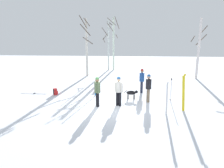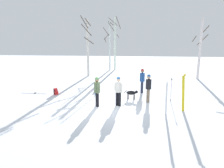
% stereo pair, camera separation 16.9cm
% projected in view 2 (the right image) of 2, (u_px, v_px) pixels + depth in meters
% --- Properties ---
extents(ground_plane, '(60.00, 60.00, 0.00)m').
position_uv_depth(ground_plane, '(107.00, 108.00, 11.76)').
color(ground_plane, white).
extents(person_0, '(0.34, 0.51, 1.72)m').
position_uv_depth(person_0, '(142.00, 79.00, 14.79)').
color(person_0, '#1E2338').
rests_on(person_0, ground_plane).
extents(person_1, '(0.47, 0.34, 1.72)m').
position_uv_depth(person_1, '(118.00, 89.00, 12.02)').
color(person_1, black).
rests_on(person_1, ground_plane).
extents(person_2, '(0.34, 0.52, 1.72)m').
position_uv_depth(person_2, '(148.00, 86.00, 12.72)').
color(person_2, '#72604C').
rests_on(person_2, ground_plane).
extents(person_3, '(0.34, 0.49, 1.72)m').
position_uv_depth(person_3, '(97.00, 90.00, 11.92)').
color(person_3, black).
rests_on(person_3, ground_plane).
extents(dog, '(0.90, 0.24, 0.57)m').
position_uv_depth(dog, '(132.00, 93.00, 13.43)').
color(dog, black).
rests_on(dog, ground_plane).
extents(ski_pair_planted_0, '(0.14, 0.14, 1.77)m').
position_uv_depth(ski_pair_planted_0, '(166.00, 98.00, 10.62)').
color(ski_pair_planted_0, white).
rests_on(ski_pair_planted_0, ground_plane).
extents(ski_pair_planted_1, '(0.25, 0.04, 2.03)m').
position_uv_depth(ski_pair_planted_1, '(183.00, 93.00, 11.14)').
color(ski_pair_planted_1, yellow).
rests_on(ski_pair_planted_1, ground_plane).
extents(ski_pair_planted_2, '(0.05, 0.18, 1.83)m').
position_uv_depth(ski_pair_planted_2, '(85.00, 76.00, 16.44)').
color(ski_pair_planted_2, white).
rests_on(ski_pair_planted_2, ground_plane).
extents(ski_pair_lying_0, '(1.88, 0.22, 0.05)m').
position_uv_depth(ski_pair_lying_0, '(35.00, 93.00, 14.81)').
color(ski_pair_lying_0, white).
rests_on(ski_pair_lying_0, ground_plane).
extents(ski_poles_0, '(0.07, 0.28, 1.43)m').
position_uv_depth(ski_poles_0, '(171.00, 89.00, 12.93)').
color(ski_poles_0, '#B2B2BC').
rests_on(ski_poles_0, ground_plane).
extents(backpack_0, '(0.34, 0.32, 0.44)m').
position_uv_depth(backpack_0, '(98.00, 87.00, 15.59)').
color(backpack_0, red).
rests_on(backpack_0, ground_plane).
extents(backpack_1, '(0.34, 0.34, 0.44)m').
position_uv_depth(backpack_1, '(56.00, 92.00, 14.47)').
color(backpack_1, red).
rests_on(backpack_1, ground_plane).
extents(water_bottle_0, '(0.07, 0.07, 0.22)m').
position_uv_depth(water_bottle_0, '(96.00, 94.00, 14.34)').
color(water_bottle_0, '#1E72BF').
rests_on(water_bottle_0, ground_plane).
extents(birch_tree_0, '(1.31, 0.80, 5.83)m').
position_uv_depth(birch_tree_0, '(88.00, 46.00, 20.56)').
color(birch_tree_0, silver).
rests_on(birch_tree_0, ground_plane).
extents(birch_tree_1, '(1.67, 1.54, 5.85)m').
position_uv_depth(birch_tree_1, '(110.00, 43.00, 24.11)').
color(birch_tree_1, silver).
rests_on(birch_tree_1, ground_plane).
extents(birch_tree_2, '(1.46, 1.10, 6.00)m').
position_uv_depth(birch_tree_2, '(115.00, 43.00, 24.30)').
color(birch_tree_2, silver).
rests_on(birch_tree_2, ground_plane).
extents(birch_tree_3, '(1.51, 1.08, 5.52)m').
position_uv_depth(birch_tree_3, '(200.00, 48.00, 19.15)').
color(birch_tree_3, silver).
rests_on(birch_tree_3, ground_plane).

